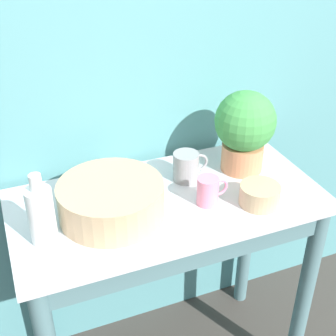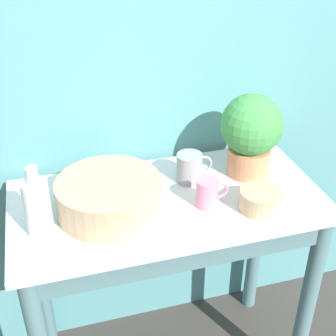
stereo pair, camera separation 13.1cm
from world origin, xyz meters
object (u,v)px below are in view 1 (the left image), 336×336
Objects in this scene: mug_pink at (209,191)px; bowl_small_tan at (260,195)px; bottle_tall at (41,214)px; potted_plant at (245,128)px; mug_grey at (187,166)px; bowl_wash_large at (111,200)px.

mug_pink reaches higher than bowl_small_tan.
bottle_tall is at bearing 173.81° from bowl_small_tan.
potted_plant is 0.25m from mug_grey.
bowl_small_tan is at bearing -54.29° from mug_grey.
mug_pink is (-0.21, -0.15, -0.12)m from potted_plant.
bowl_small_tan is (0.16, -0.22, -0.02)m from mug_grey.
bottle_tall reaches higher than bowl_small_tan.
bowl_wash_large is 0.48m from bowl_small_tan.
bottle_tall is 2.10× the size of mug_pink.
potted_plant reaches higher than mug_pink.
bowl_wash_large is at bearing -161.17° from mug_grey.
potted_plant is at bearing 75.61° from bowl_small_tan.
bowl_wash_large is 0.32m from mug_grey.
bottle_tall is 0.53m from mug_pink.
mug_pink is at bearing -87.17° from mug_grey.
potted_plant is 0.90× the size of bowl_wash_large.
mug_pink is at bearing -10.25° from bowl_wash_large.
bottle_tall is (-0.74, -0.14, -0.07)m from potted_plant.
potted_plant is 0.75m from bottle_tall.
bowl_wash_large is 2.56× the size of mug_grey.
mug_pink is at bearing -0.98° from bottle_tall.
bottle_tall reaches higher than bowl_wash_large.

